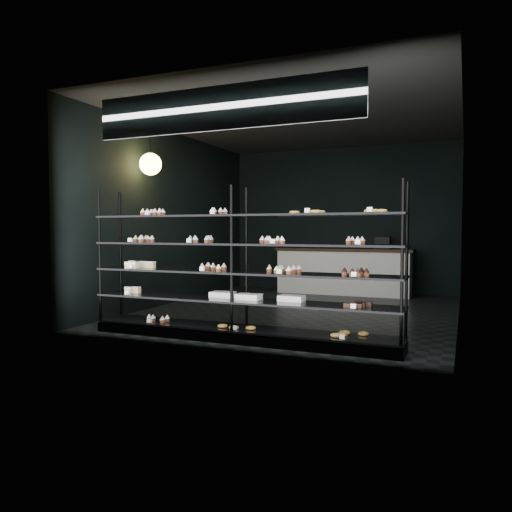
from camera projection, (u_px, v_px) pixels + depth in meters
room at (300, 217)px, 8.38m from camera, size 5.01×6.01×3.20m
display_shelf at (238, 290)px, 6.18m from camera, size 4.00×0.50×1.91m
signage at (221, 108)px, 5.63m from camera, size 3.30×0.05×0.50m
pendant_lamp at (150, 164)px, 8.15m from camera, size 0.35×0.35×0.91m
service_counter at (344, 271)px, 10.66m from camera, size 2.90×0.65×1.23m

